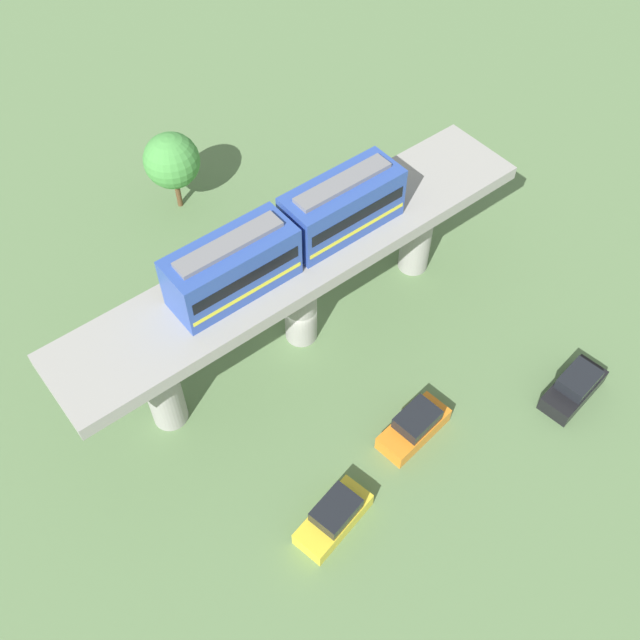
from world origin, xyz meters
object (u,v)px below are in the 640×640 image
parked_car_black (575,387)px  tree_near_viaduct (172,161)px  parked_car_yellow (334,517)px  parked_car_orange (415,426)px  train (289,235)px

parked_car_black → tree_near_viaduct: bearing=-168.7°
parked_car_yellow → tree_near_viaduct: tree_near_viaduct is taller
parked_car_orange → tree_near_viaduct: tree_near_viaduct is taller
parked_car_orange → parked_car_yellow: bearing=-85.8°
train → parked_car_orange: 12.22m
parked_car_yellow → tree_near_viaduct: (-24.65, 6.27, 3.16)m
parked_car_orange → parked_car_yellow: 6.72m
train → tree_near_viaduct: train is taller
parked_car_yellow → train: bearing=141.2°
parked_car_black → parked_car_orange: bearing=-120.4°
train → parked_car_yellow: (10.39, -5.38, -8.04)m
parked_car_orange → parked_car_black: 9.47m
parked_car_black → tree_near_viaduct: size_ratio=0.76×
parked_car_yellow → tree_near_viaduct: bearing=154.3°
parked_car_black → parked_car_yellow: bearing=-106.3°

